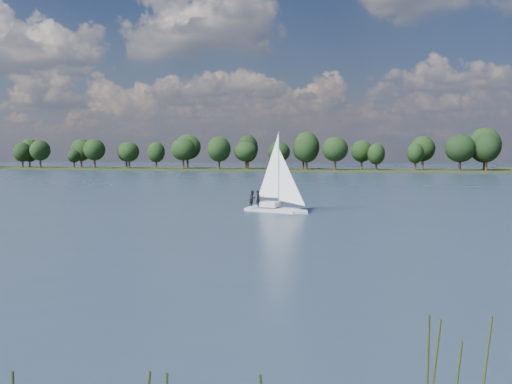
# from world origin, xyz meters

# --- Properties ---
(ground) EXTENTS (700.00, 700.00, 0.00)m
(ground) POSITION_xyz_m (0.00, 100.00, 0.00)
(ground) COLOR #233342
(ground) RESTS_ON ground
(far_shore) EXTENTS (660.00, 40.00, 1.50)m
(far_shore) POSITION_xyz_m (0.00, 212.00, 0.00)
(far_shore) COLOR black
(far_shore) RESTS_ON ground
(sailboat) EXTENTS (7.26, 4.31, 9.24)m
(sailboat) POSITION_xyz_m (-1.60, 40.86, 2.58)
(sailboat) COLOR silver
(sailboat) RESTS_ON ground
(treeline) EXTENTS (562.81, 73.72, 17.30)m
(treeline) POSITION_xyz_m (-24.21, 208.83, 7.92)
(treeline) COLOR black
(treeline) RESTS_ON ground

